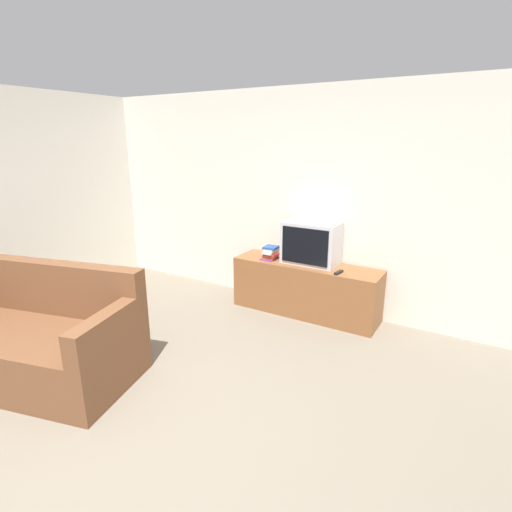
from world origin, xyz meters
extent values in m
plane|color=#756B5B|center=(0.00, 0.00, 0.00)|extent=(14.00, 14.00, 0.00)
cube|color=silver|center=(0.00, 3.03, 1.30)|extent=(9.00, 0.06, 2.60)
cube|color=silver|center=(-3.03, 1.20, 1.30)|extent=(0.06, 9.00, 2.60)
cube|color=brown|center=(0.11, 2.75, 0.31)|extent=(1.74, 0.46, 0.62)
cube|color=silver|center=(0.14, 2.81, 0.86)|extent=(0.64, 0.35, 0.49)
cube|color=black|center=(0.14, 2.62, 0.86)|extent=(0.56, 0.01, 0.41)
cube|color=brown|center=(-1.37, 0.29, 0.23)|extent=(1.97, 1.32, 0.46)
cube|color=brown|center=(-1.47, 0.65, 0.70)|extent=(1.79, 0.61, 0.49)
cube|color=brown|center=(-0.57, 0.50, 0.36)|extent=(0.36, 0.90, 0.73)
cube|color=#7A3884|center=(-0.35, 2.71, 0.63)|extent=(0.16, 0.22, 0.02)
cube|color=#995623|center=(-0.35, 2.72, 0.65)|extent=(0.16, 0.18, 0.03)
cube|color=#B72D28|center=(-0.33, 2.72, 0.68)|extent=(0.16, 0.18, 0.03)
cube|color=silver|center=(-0.35, 2.71, 0.71)|extent=(0.13, 0.22, 0.03)
cube|color=silver|center=(-0.34, 2.72, 0.73)|extent=(0.12, 0.21, 0.03)
cube|color=#23478E|center=(-0.34, 2.71, 0.76)|extent=(0.16, 0.18, 0.03)
cube|color=black|center=(0.55, 2.62, 0.63)|extent=(0.06, 0.15, 0.02)
camera|label=1|loc=(1.90, -1.34, 2.02)|focal=28.00mm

